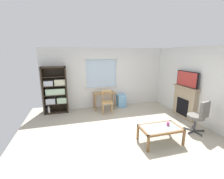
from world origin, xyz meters
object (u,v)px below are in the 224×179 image
at_px(bookshelf, 55,91).
at_px(coffee_table, 160,129).
at_px(tv, 187,79).
at_px(desk_under_window, 104,95).
at_px(sippy_cup, 168,124).
at_px(fireplace, 185,102).
at_px(wooden_chair, 107,102).
at_px(office_chair, 199,115).
at_px(plastic_drawer_unit, 121,101).

distance_m(bookshelf, coffee_table, 4.11).
distance_m(tv, coffee_table, 2.39).
bearing_deg(desk_under_window, bookshelf, 176.70).
relative_size(desk_under_window, sippy_cup, 10.15).
bearing_deg(fireplace, sippy_cup, -142.02).
bearing_deg(bookshelf, coffee_table, -47.26).
distance_m(wooden_chair, coffee_table, 2.52).
bearing_deg(desk_under_window, office_chair, -51.29).
distance_m(plastic_drawer_unit, coffee_table, 2.94).
height_order(office_chair, coffee_table, office_chair).
xyz_separation_m(desk_under_window, tv, (2.60, -1.65, 0.83)).
bearing_deg(wooden_chair, fireplace, -23.38).
distance_m(desk_under_window, plastic_drawer_unit, 0.84).
height_order(desk_under_window, fireplace, fireplace).
bearing_deg(desk_under_window, plastic_drawer_unit, 3.71).
relative_size(coffee_table, sippy_cup, 11.64).
bearing_deg(office_chair, wooden_chair, 134.65).
relative_size(wooden_chair, office_chair, 0.90).
relative_size(desk_under_window, coffee_table, 0.87).
xyz_separation_m(wooden_chair, sippy_cup, (1.10, -2.33, 0.01)).
bearing_deg(wooden_chair, tv, -23.53).
bearing_deg(office_chair, desk_under_window, 128.71).
distance_m(fireplace, coffee_table, 2.17).
xyz_separation_m(desk_under_window, plastic_drawer_unit, (0.77, 0.05, -0.32)).
distance_m(plastic_drawer_unit, tv, 2.75).
relative_size(bookshelf, fireplace, 1.58).
bearing_deg(plastic_drawer_unit, coffee_table, -88.48).
xyz_separation_m(plastic_drawer_unit, office_chair, (1.42, -2.79, 0.28)).
bearing_deg(desk_under_window, sippy_cup, -68.87).
bearing_deg(tv, office_chair, -110.70).
relative_size(wooden_chair, tv, 0.93).
bearing_deg(plastic_drawer_unit, wooden_chair, -143.90).
bearing_deg(fireplace, plastic_drawer_unit, 137.45).
bearing_deg(sippy_cup, office_chair, 5.37).
xyz_separation_m(plastic_drawer_unit, fireplace, (1.85, -1.70, 0.31)).
relative_size(desk_under_window, wooden_chair, 1.01).
bearing_deg(tv, desk_under_window, 147.66).
relative_size(tv, sippy_cup, 10.77).
xyz_separation_m(desk_under_window, sippy_cup, (1.10, -2.84, -0.12)).
relative_size(bookshelf, coffee_table, 1.74).
bearing_deg(sippy_cup, coffee_table, -170.29).
bearing_deg(tv, sippy_cup, -141.68).
height_order(coffee_table, sippy_cup, sippy_cup).
bearing_deg(desk_under_window, coffee_table, -73.58).
xyz_separation_m(bookshelf, sippy_cup, (3.01, -2.95, -0.39)).
height_order(bookshelf, office_chair, bookshelf).
xyz_separation_m(office_chair, sippy_cup, (-1.10, -0.10, -0.08)).
height_order(plastic_drawer_unit, fireplace, fireplace).
relative_size(fireplace, office_chair, 1.15).
bearing_deg(desk_under_window, fireplace, -32.16).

